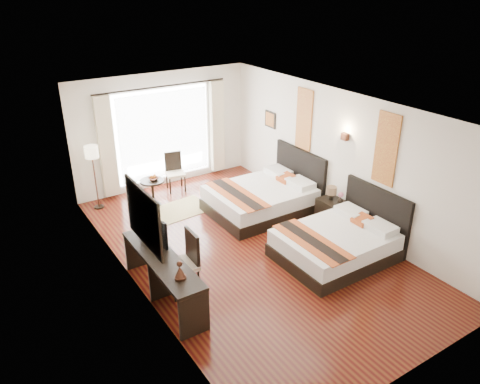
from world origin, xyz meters
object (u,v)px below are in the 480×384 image
floor_lamp (92,156)px  window_chair (176,179)px  bed_near (339,242)px  side_table (153,193)px  nightstand (332,212)px  bed_far (264,197)px  vase (340,203)px  console_desk (163,277)px  desk_chair (183,274)px  television (148,229)px  fruit_bowl (154,179)px  table_lamp (331,192)px

floor_lamp → window_chair: 2.14m
bed_near → side_table: bed_near is taller
nightstand → bed_far: bearing=122.8°
vase → side_table: bearing=133.1°
nightstand → console_desk: bearing=-175.0°
console_desk → floor_lamp: size_ratio=1.49×
desk_chair → window_chair: size_ratio=1.14×
bed_far → nightstand: bearing=-57.2°
bed_near → window_chair: size_ratio=2.24×
vase → side_table: (-2.85, 3.05, -0.25)m
side_table → vase: bearing=-46.9°
bed_near → side_table: size_ratio=3.34×
desk_chair → floor_lamp: size_ratio=0.73×
television → console_desk: bearing=168.5°
fruit_bowl → console_desk: bearing=-111.1°
television → nightstand: bearing=-102.2°
floor_lamp → bed_near: bearing=-54.9°
bed_near → bed_far: (-0.07, 2.31, 0.02)m
bed_far → side_table: size_ratio=3.56×
television → side_table: (1.19, 2.69, -0.68)m
floor_lamp → fruit_bowl: bearing=-27.2°
bed_near → table_lamp: bearing=54.3°
bed_near → television: television is taller
bed_near → window_chair: (-1.23, 4.40, -0.02)m
bed_near → nightstand: size_ratio=3.61×
floor_lamp → fruit_bowl: (1.14, -0.58, -0.59)m
television → fruit_bowl: television is taller
television → floor_lamp: (0.09, 3.26, 0.24)m
vase → television: bearing=174.9°
vase → television: 4.08m
vase → floor_lamp: bearing=137.5°
bed_far → floor_lamp: floor_lamp is taller
vase → desk_chair: (-3.72, -0.21, -0.24)m
bed_far → floor_lamp: size_ratio=1.51×
television → fruit_bowl: (1.22, 2.68, -0.34)m
nightstand → window_chair: size_ratio=0.62×
bed_far → nightstand: 1.55m
console_desk → fruit_bowl: 3.47m
desk_chair → side_table: 3.37m
console_desk → fruit_bowl: console_desk is taller
floor_lamp → table_lamp: bearing=-40.9°
side_table → fruit_bowl: 0.34m
table_lamp → desk_chair: 3.73m
vase → desk_chair: desk_chair is taller
table_lamp → television: (-4.00, 0.12, 0.27)m
television → floor_lamp: size_ratio=0.57×
table_lamp → floor_lamp: floor_lamp is taller
bed_near → table_lamp: (0.77, 1.08, 0.43)m
vase → side_table: vase is taller
table_lamp → floor_lamp: 5.20m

